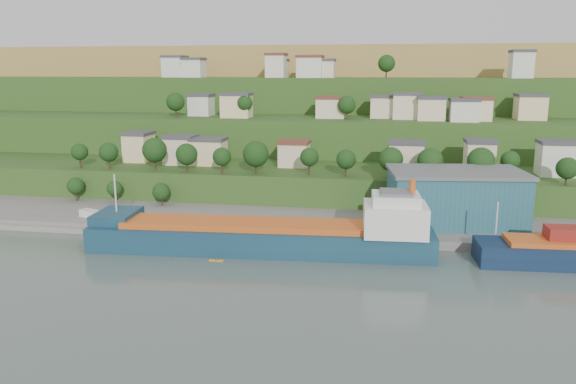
% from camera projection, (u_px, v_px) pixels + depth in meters
% --- Properties ---
extents(ground, '(500.00, 500.00, 0.00)m').
position_uv_depth(ground, '(265.00, 264.00, 111.20)').
color(ground, '#46554F').
rests_on(ground, ground).
extents(quay, '(220.00, 26.00, 4.00)m').
position_uv_depth(quay, '(371.00, 230.00, 134.77)').
color(quay, slate).
rests_on(quay, ground).
extents(pebble_beach, '(40.00, 18.00, 2.40)m').
position_uv_depth(pebble_beach, '(71.00, 223.00, 141.67)').
color(pebble_beach, slate).
rests_on(pebble_beach, ground).
extents(hillside, '(360.00, 210.66, 96.00)m').
position_uv_depth(hillside, '(338.00, 149.00, 273.58)').
color(hillside, '#284719').
rests_on(hillside, ground).
extents(cargo_ship_near, '(73.37, 15.95, 18.70)m').
position_uv_depth(cargo_ship_near, '(271.00, 238.00, 118.44)').
color(cargo_ship_near, '#132E49').
rests_on(cargo_ship_near, ground).
extents(warehouse, '(33.09, 22.65, 12.80)m').
position_uv_depth(warehouse, '(455.00, 197.00, 132.60)').
color(warehouse, '#1F585F').
rests_on(warehouse, quay).
extents(caravan, '(6.04, 4.29, 2.60)m').
position_uv_depth(caravan, '(90.00, 215.00, 139.18)').
color(caravan, white).
rests_on(caravan, pebble_beach).
extents(dinghy, '(4.01, 1.68, 0.79)m').
position_uv_depth(dinghy, '(103.00, 219.00, 139.33)').
color(dinghy, silver).
rests_on(dinghy, pebble_beach).
extents(kayak_orange, '(3.27, 1.79, 0.82)m').
position_uv_depth(kayak_orange, '(225.00, 255.00, 116.38)').
color(kayak_orange, '#D75513').
rests_on(kayak_orange, ground).
extents(kayak_yellow, '(2.97, 0.53, 0.74)m').
position_uv_depth(kayak_yellow, '(216.00, 260.00, 113.17)').
color(kayak_yellow, gold).
rests_on(kayak_yellow, ground).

